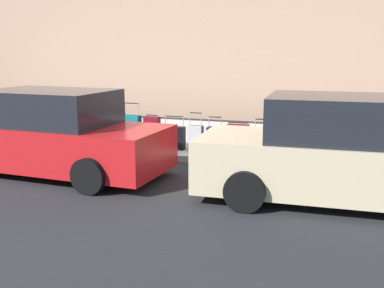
{
  "coord_description": "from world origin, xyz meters",
  "views": [
    {
      "loc": [
        -4.13,
        9.2,
        2.42
      ],
      "look_at": [
        -1.3,
        0.78,
        0.59
      ],
      "focal_mm": 42.63,
      "sensor_mm": 36.0,
      "label": 1
    }
  ],
  "objects_px": {
    "suitcase_silver_6": "(196,138)",
    "suitcase_black_7": "(174,138)",
    "suitcase_olive_10": "(111,131)",
    "fire_hydrant": "(84,128)",
    "bollard_post": "(60,127)",
    "suitcase_maroon_8": "(152,132)",
    "suitcase_teal_9": "(132,131)",
    "suitcase_maroon_1": "(311,145)",
    "suitcase_red_4": "(238,139)",
    "suitcase_olive_3": "(261,142)",
    "parked_car_red_1": "(51,135)",
    "suitcase_black_0": "(338,149)",
    "suitcase_teal_2": "(285,140)",
    "suitcase_navy_5": "(215,140)",
    "parked_car_beige_0": "(345,154)"
  },
  "relations": [
    {
      "from": "bollard_post",
      "to": "suitcase_maroon_8",
      "type": "bearing_deg",
      "value": -176.96
    },
    {
      "from": "suitcase_teal_2",
      "to": "suitcase_teal_9",
      "type": "distance_m",
      "value": 3.63
    },
    {
      "from": "bollard_post",
      "to": "parked_car_red_1",
      "type": "height_order",
      "value": "parked_car_red_1"
    },
    {
      "from": "suitcase_navy_5",
      "to": "parked_car_red_1",
      "type": "relative_size",
      "value": 0.18
    },
    {
      "from": "parked_car_red_1",
      "to": "suitcase_black_7",
      "type": "bearing_deg",
      "value": -127.12
    },
    {
      "from": "parked_car_red_1",
      "to": "suitcase_olive_3",
      "type": "bearing_deg",
      "value": -149.6
    },
    {
      "from": "parked_car_red_1",
      "to": "suitcase_silver_6",
      "type": "bearing_deg",
      "value": -135.33
    },
    {
      "from": "suitcase_navy_5",
      "to": "fire_hydrant",
      "type": "relative_size",
      "value": 1.18
    },
    {
      "from": "suitcase_olive_3",
      "to": "suitcase_navy_5",
      "type": "relative_size",
      "value": 1.0
    },
    {
      "from": "suitcase_olive_10",
      "to": "fire_hydrant",
      "type": "height_order",
      "value": "suitcase_olive_10"
    },
    {
      "from": "suitcase_olive_3",
      "to": "parked_car_red_1",
      "type": "height_order",
      "value": "parked_car_red_1"
    },
    {
      "from": "suitcase_maroon_1",
      "to": "suitcase_black_0",
      "type": "bearing_deg",
      "value": 173.11
    },
    {
      "from": "suitcase_maroon_8",
      "to": "parked_car_red_1",
      "type": "bearing_deg",
      "value": 62.08
    },
    {
      "from": "suitcase_navy_5",
      "to": "suitcase_silver_6",
      "type": "xyz_separation_m",
      "value": [
        0.46,
        -0.01,
        0.01
      ]
    },
    {
      "from": "suitcase_teal_9",
      "to": "suitcase_maroon_8",
      "type": "bearing_deg",
      "value": -178.35
    },
    {
      "from": "suitcase_olive_3",
      "to": "bollard_post",
      "type": "bearing_deg",
      "value": 1.25
    },
    {
      "from": "suitcase_black_0",
      "to": "parked_car_beige_0",
      "type": "bearing_deg",
      "value": 93.42
    },
    {
      "from": "bollard_post",
      "to": "parked_car_red_1",
      "type": "xyz_separation_m",
      "value": [
        -1.26,
        2.12,
        0.23
      ]
    },
    {
      "from": "suitcase_black_0",
      "to": "suitcase_teal_2",
      "type": "xyz_separation_m",
      "value": [
        1.09,
        -0.01,
        0.12
      ]
    },
    {
      "from": "suitcase_teal_2",
      "to": "suitcase_navy_5",
      "type": "distance_m",
      "value": 1.58
    },
    {
      "from": "suitcase_maroon_1",
      "to": "suitcase_olive_10",
      "type": "height_order",
      "value": "suitcase_olive_10"
    },
    {
      "from": "suitcase_teal_2",
      "to": "suitcase_olive_3",
      "type": "relative_size",
      "value": 1.23
    },
    {
      "from": "suitcase_black_0",
      "to": "suitcase_olive_10",
      "type": "bearing_deg",
      "value": 0.56
    },
    {
      "from": "fire_hydrant",
      "to": "bollard_post",
      "type": "relative_size",
      "value": 0.87
    },
    {
      "from": "suitcase_navy_5",
      "to": "suitcase_maroon_8",
      "type": "relative_size",
      "value": 1.03
    },
    {
      "from": "fire_hydrant",
      "to": "suitcase_maroon_8",
      "type": "bearing_deg",
      "value": 179.4
    },
    {
      "from": "suitcase_silver_6",
      "to": "parked_car_beige_0",
      "type": "xyz_separation_m",
      "value": [
        -3.26,
        2.25,
        0.36
      ]
    },
    {
      "from": "suitcase_maroon_1",
      "to": "suitcase_red_4",
      "type": "height_order",
      "value": "suitcase_maroon_1"
    },
    {
      "from": "suitcase_maroon_1",
      "to": "suitcase_red_4",
      "type": "bearing_deg",
      "value": 4.06
    },
    {
      "from": "suitcase_teal_9",
      "to": "bollard_post",
      "type": "xyz_separation_m",
      "value": [
        1.94,
        0.12,
        0.02
      ]
    },
    {
      "from": "suitcase_red_4",
      "to": "parked_car_beige_0",
      "type": "xyz_separation_m",
      "value": [
        -2.27,
        2.24,
        0.32
      ]
    },
    {
      "from": "suitcase_olive_3",
      "to": "suitcase_black_0",
      "type": "bearing_deg",
      "value": -178.15
    },
    {
      "from": "parked_car_beige_0",
      "to": "bollard_post",
      "type": "bearing_deg",
      "value": -17.32
    },
    {
      "from": "suitcase_maroon_1",
      "to": "suitcase_navy_5",
      "type": "distance_m",
      "value": 2.11
    },
    {
      "from": "suitcase_navy_5",
      "to": "suitcase_black_0",
      "type": "bearing_deg",
      "value": -179.09
    },
    {
      "from": "suitcase_silver_6",
      "to": "suitcase_red_4",
      "type": "bearing_deg",
      "value": 179.17
    },
    {
      "from": "suitcase_black_0",
      "to": "suitcase_maroon_8",
      "type": "height_order",
      "value": "suitcase_maroon_8"
    },
    {
      "from": "suitcase_navy_5",
      "to": "suitcase_maroon_8",
      "type": "distance_m",
      "value": 1.55
    },
    {
      "from": "suitcase_silver_6",
      "to": "suitcase_black_7",
      "type": "relative_size",
      "value": 1.14
    },
    {
      "from": "suitcase_silver_6",
      "to": "suitcase_olive_10",
      "type": "height_order",
      "value": "suitcase_olive_10"
    },
    {
      "from": "suitcase_teal_9",
      "to": "fire_hydrant",
      "type": "xyz_separation_m",
      "value": [
        1.35,
        -0.03,
        -0.01
      ]
    },
    {
      "from": "suitcase_olive_3",
      "to": "suitcase_olive_10",
      "type": "height_order",
      "value": "suitcase_olive_10"
    },
    {
      "from": "suitcase_maroon_1",
      "to": "suitcase_black_7",
      "type": "height_order",
      "value": "suitcase_black_7"
    },
    {
      "from": "suitcase_olive_10",
      "to": "suitcase_black_7",
      "type": "bearing_deg",
      "value": -177.66
    },
    {
      "from": "suitcase_black_7",
      "to": "suitcase_olive_10",
      "type": "distance_m",
      "value": 1.64
    },
    {
      "from": "fire_hydrant",
      "to": "parked_car_red_1",
      "type": "height_order",
      "value": "parked_car_red_1"
    },
    {
      "from": "suitcase_maroon_8",
      "to": "suitcase_silver_6",
      "type": "bearing_deg",
      "value": -179.94
    },
    {
      "from": "suitcase_silver_6",
      "to": "suitcase_olive_10",
      "type": "xyz_separation_m",
      "value": [
        2.17,
        0.02,
        0.06
      ]
    },
    {
      "from": "suitcase_maroon_1",
      "to": "suitcase_teal_9",
      "type": "xyz_separation_m",
      "value": [
        4.16,
        0.11,
        0.1
      ]
    },
    {
      "from": "suitcase_teal_9",
      "to": "suitcase_silver_6",
      "type": "bearing_deg",
      "value": -179.43
    }
  ]
}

